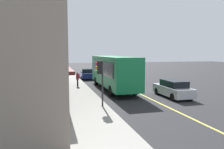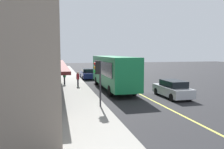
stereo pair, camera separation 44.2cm
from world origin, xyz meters
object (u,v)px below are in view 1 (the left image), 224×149
car_yellow (123,73)px  pedestrian_waiting (64,76)px  car_navy (86,74)px  pedestrian_at_corner (78,78)px  car_silver (173,89)px  traffic_light (100,73)px  bus (113,71)px

car_yellow → pedestrian_waiting: 11.60m
car_navy → pedestrian_waiting: (-5.98, 3.56, 0.44)m
pedestrian_waiting → pedestrian_at_corner: 2.32m
car_navy → pedestrian_waiting: bearing=149.2°
car_silver → pedestrian_waiting: (9.41, 8.93, 0.44)m
traffic_light → pedestrian_at_corner: bearing=3.0°
traffic_light → car_silver: traffic_light is taller
bus → car_yellow: bus is taller
car_silver → pedestrian_waiting: 12.98m
car_navy → car_yellow: same height
car_navy → car_yellow: (0.69, -5.92, 0.00)m
bus → car_yellow: size_ratio=2.59×
bus → pedestrian_at_corner: bus is taller
car_yellow → car_silver: bearing=178.0°
traffic_light → pedestrian_at_corner: (9.76, 0.51, -1.44)m
car_navy → car_silver: size_ratio=1.00×
bus → car_navy: 10.20m
bus → pedestrian_waiting: (4.06, 4.92, -0.81)m
car_navy → pedestrian_waiting: size_ratio=2.51×
pedestrian_waiting → car_yellow: bearing=-54.9°
pedestrian_at_corner → car_navy: bearing=-15.3°
traffic_light → pedestrian_at_corner: size_ratio=2.02×
car_navy → pedestrian_at_corner: size_ratio=2.71×
traffic_light → car_yellow: (18.25, -7.56, -1.79)m
bus → car_silver: (-5.35, -4.02, -1.24)m
pedestrian_waiting → pedestrian_at_corner: bearing=-142.2°
car_silver → traffic_light: bearing=107.3°
traffic_light → car_silver: (2.18, -7.00, -1.79)m
car_yellow → pedestrian_at_corner: bearing=136.5°
traffic_light → car_navy: 17.73m
bus → car_navy: size_ratio=2.59×
car_yellow → pedestrian_at_corner: size_ratio=2.71×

